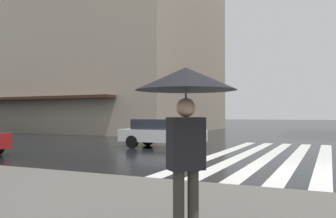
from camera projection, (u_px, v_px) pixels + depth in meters
The scene contains 5 objects.
ground_plane at pixel (299, 174), 9.94m from camera, with size 220.00×220.00×0.00m, color black.
zebra_crossing at pixel (310, 158), 13.54m from camera, with size 13.00×7.50×0.01m.
haussmann_block_mid at pixel (100, 31), 38.94m from camera, with size 19.65×22.76×21.89m.
car_white at pixel (162, 132), 17.78m from camera, with size 1.85×4.10×1.41m.
pedestrian_far_down_pavement at pixel (186, 96), 4.11m from camera, with size 1.17×1.17×2.03m.
Camera 1 is at (-10.58, -0.79, 1.64)m, focal length 38.40 mm.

